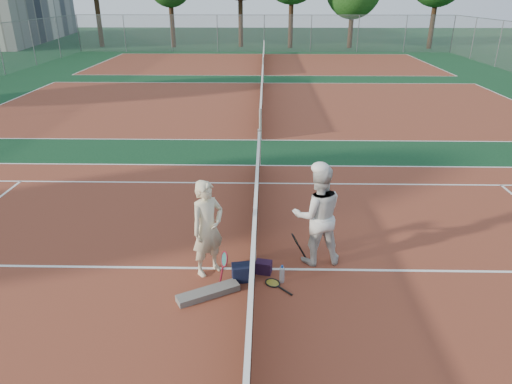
% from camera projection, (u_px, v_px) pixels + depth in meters
% --- Properties ---
extents(ground, '(130.00, 130.00, 0.00)m').
position_uv_depth(ground, '(255.00, 269.00, 8.35)').
color(ground, '#0E341B').
rests_on(ground, ground).
extents(court_main, '(23.77, 10.97, 0.01)m').
position_uv_depth(court_main, '(255.00, 269.00, 8.35)').
color(court_main, brown).
rests_on(court_main, ground).
extents(court_far_a, '(23.77, 10.97, 0.01)m').
position_uv_depth(court_far_a, '(262.00, 105.00, 20.72)').
color(court_far_a, brown).
rests_on(court_far_a, ground).
extents(court_far_b, '(23.77, 10.97, 0.01)m').
position_uv_depth(court_far_b, '(264.00, 63.00, 33.10)').
color(court_far_b, brown).
rests_on(court_far_b, ground).
extents(net_main, '(0.10, 10.98, 1.02)m').
position_uv_depth(net_main, '(255.00, 245.00, 8.15)').
color(net_main, black).
rests_on(net_main, ground).
extents(net_far_a, '(0.10, 10.98, 1.02)m').
position_uv_depth(net_far_a, '(262.00, 93.00, 20.52)').
color(net_far_a, black).
rests_on(net_far_a, ground).
extents(net_far_b, '(0.10, 10.98, 1.02)m').
position_uv_depth(net_far_b, '(264.00, 56.00, 32.89)').
color(net_far_b, black).
rests_on(net_far_b, ground).
extents(fence_back, '(32.00, 0.06, 3.00)m').
position_uv_depth(fence_back, '(264.00, 34.00, 38.91)').
color(fence_back, slate).
rests_on(fence_back, ground).
extents(player_a, '(0.76, 0.75, 1.77)m').
position_uv_depth(player_a, '(208.00, 228.00, 7.93)').
color(player_a, beige).
rests_on(player_a, ground).
extents(player_b, '(1.01, 0.83, 1.91)m').
position_uv_depth(player_b, '(317.00, 215.00, 8.24)').
color(player_b, silver).
rests_on(player_b, ground).
extents(racket_red, '(0.26, 0.31, 0.59)m').
position_uv_depth(racket_red, '(225.00, 267.00, 7.86)').
color(racket_red, maroon).
rests_on(racket_red, ground).
extents(racket_black_held, '(0.34, 0.31, 0.54)m').
position_uv_depth(racket_black_held, '(295.00, 247.00, 8.54)').
color(racket_black_held, black).
rests_on(racket_black_held, ground).
extents(racket_spare, '(0.61, 0.62, 0.04)m').
position_uv_depth(racket_spare, '(273.00, 283.00, 7.92)').
color(racket_spare, black).
rests_on(racket_spare, ground).
extents(sports_bag_navy, '(0.42, 0.32, 0.30)m').
position_uv_depth(sports_bag_navy, '(243.00, 272.00, 7.98)').
color(sports_bag_navy, black).
rests_on(sports_bag_navy, ground).
extents(sports_bag_purple, '(0.32, 0.25, 0.23)m').
position_uv_depth(sports_bag_purple, '(264.00, 267.00, 8.20)').
color(sports_bag_purple, black).
rests_on(sports_bag_purple, ground).
extents(net_cover_canvas, '(1.06, 0.74, 0.11)m').
position_uv_depth(net_cover_canvas, '(208.00, 293.00, 7.59)').
color(net_cover_canvas, '#625E58').
rests_on(net_cover_canvas, ground).
extents(water_bottle, '(0.09, 0.09, 0.30)m').
position_uv_depth(water_bottle, '(282.00, 275.00, 7.91)').
color(water_bottle, silver).
rests_on(water_bottle, ground).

